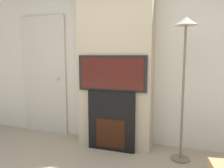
% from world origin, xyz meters
% --- Properties ---
extents(wall_back, '(6.00, 0.06, 2.70)m').
position_xyz_m(wall_back, '(0.00, 2.03, 1.35)').
color(wall_back, silver).
rests_on(wall_back, ground_plane).
extents(chimney_breast, '(1.10, 0.38, 2.70)m').
position_xyz_m(chimney_breast, '(0.00, 1.81, 1.35)').
color(chimney_breast, '#BCAD8E').
rests_on(chimney_breast, ground_plane).
extents(fireplace, '(0.69, 0.15, 0.87)m').
position_xyz_m(fireplace, '(0.00, 1.62, 0.43)').
color(fireplace, black).
rests_on(fireplace, ground_plane).
extents(television, '(1.00, 0.07, 0.51)m').
position_xyz_m(television, '(0.00, 1.62, 1.13)').
color(television, black).
rests_on(television, fireplace).
extents(floor_lamp, '(0.28, 0.28, 1.85)m').
position_xyz_m(floor_lamp, '(0.97, 1.59, 1.43)').
color(floor_lamp, '#726651').
rests_on(floor_lamp, ground_plane).
extents(entry_door, '(0.86, 0.09, 2.05)m').
position_xyz_m(entry_door, '(-1.38, 1.97, 1.02)').
color(entry_door, beige).
rests_on(entry_door, ground_plane).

